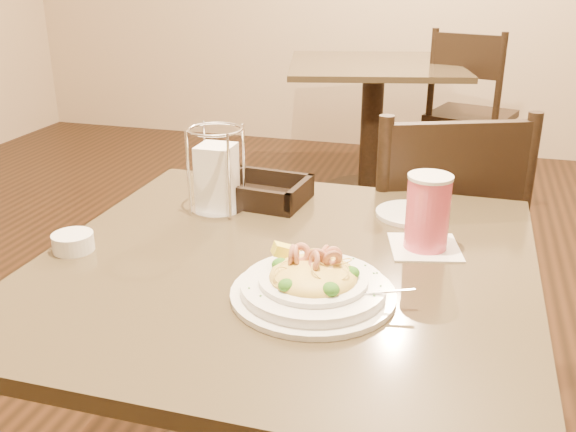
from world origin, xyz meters
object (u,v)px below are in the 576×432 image
(pasta_bowl, at_px, (313,283))
(napkin_caddy, at_px, (217,176))
(dining_chair_near, at_px, (430,257))
(main_table, at_px, (285,367))
(background_table, at_px, (372,106))
(butter_ramekin, at_px, (73,242))
(side_plate, at_px, (410,214))
(bread_basket, at_px, (264,193))
(drink_glass, at_px, (428,213))
(dining_chair_far, at_px, (469,109))

(pasta_bowl, distance_m, napkin_caddy, 0.44)
(dining_chair_near, distance_m, pasta_bowl, 0.81)
(main_table, bearing_deg, napkin_caddy, 136.63)
(background_table, height_order, pasta_bowl, pasta_bowl)
(butter_ramekin, bearing_deg, side_plate, 30.89)
(background_table, relative_size, side_plate, 7.20)
(main_table, xyz_separation_m, pasta_bowl, (0.08, -0.12, 0.26))
(pasta_bowl, xyz_separation_m, bread_basket, (-0.22, 0.41, -0.01))
(drink_glass, bearing_deg, butter_ramekin, -162.97)
(drink_glass, height_order, napkin_caddy, napkin_caddy)
(butter_ramekin, bearing_deg, napkin_caddy, 55.63)
(pasta_bowl, height_order, napkin_caddy, napkin_caddy)
(pasta_bowl, relative_size, napkin_caddy, 1.60)
(background_table, height_order, napkin_caddy, napkin_caddy)
(main_table, relative_size, pasta_bowl, 2.98)
(drink_glass, bearing_deg, dining_chair_near, 90.90)
(dining_chair_near, xyz_separation_m, dining_chair_far, (0.05, 1.98, 0.00))
(dining_chair_near, xyz_separation_m, drink_glass, (0.01, -0.50, 0.32))
(drink_glass, distance_m, side_plate, 0.18)
(main_table, bearing_deg, dining_chair_near, 69.29)
(butter_ramekin, bearing_deg, drink_glass, 17.03)
(pasta_bowl, distance_m, bread_basket, 0.46)
(main_table, bearing_deg, side_plate, 55.19)
(dining_chair_near, relative_size, napkin_caddy, 4.93)
(dining_chair_near, bearing_deg, background_table, -97.93)
(dining_chair_near, height_order, dining_chair_far, same)
(bread_basket, relative_size, napkin_caddy, 1.09)
(main_table, height_order, drink_glass, drink_glass)
(napkin_caddy, bearing_deg, main_table, -43.37)
(background_table, xyz_separation_m, dining_chair_far, (0.51, 0.14, -0.01))
(dining_chair_far, xyz_separation_m, pasta_bowl, (-0.21, -2.72, 0.28))
(drink_glass, distance_m, napkin_caddy, 0.46)
(background_table, relative_size, bread_basket, 5.29)
(background_table, distance_m, dining_chair_far, 0.53)
(drink_glass, xyz_separation_m, bread_basket, (-0.38, 0.16, -0.05))
(bread_basket, xyz_separation_m, side_plate, (0.33, 0.00, -0.01))
(dining_chair_near, xyz_separation_m, side_plate, (-0.04, -0.34, 0.26))
(dining_chair_far, relative_size, drink_glass, 5.91)
(main_table, xyz_separation_m, bread_basket, (-0.13, 0.29, 0.26))
(dining_chair_far, bearing_deg, main_table, 100.34)
(bread_basket, distance_m, napkin_caddy, 0.13)
(dining_chair_near, distance_m, drink_glass, 0.59)
(background_table, xyz_separation_m, pasta_bowl, (0.31, -2.59, 0.26))
(background_table, relative_size, dining_chair_near, 1.17)
(napkin_caddy, bearing_deg, dining_chair_near, 43.29)
(drink_glass, xyz_separation_m, butter_ramekin, (-0.64, -0.20, -0.06))
(pasta_bowl, bearing_deg, side_plate, 74.06)
(dining_chair_far, height_order, pasta_bowl, dining_chair_far)
(main_table, height_order, side_plate, side_plate)
(napkin_caddy, relative_size, side_plate, 1.25)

